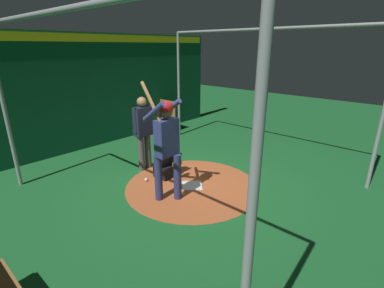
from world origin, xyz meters
TOP-DOWN VIEW (x-y plane):
  - ground_plane at (0.00, 0.00)m, footprint 25.54×25.54m
  - dirt_circle at (0.00, 0.00)m, footprint 2.81×2.81m
  - home_plate at (0.00, 0.00)m, footprint 0.59×0.59m
  - batter at (0.00, -0.70)m, footprint 0.68×0.49m
  - catcher at (-0.72, -0.05)m, footprint 0.58×0.40m
  - umpire at (-1.46, -0.08)m, footprint 0.22×0.49m
  - back_wall at (-3.97, 0.00)m, footprint 0.23×9.54m
  - cage_frame at (0.00, 0.00)m, footprint 5.65×4.95m
  - bat_rack at (-3.72, 2.63)m, footprint 1.18×0.21m
  - baseball_0 at (-0.89, -0.52)m, footprint 0.07×0.07m
  - baseball_1 at (-0.94, -0.13)m, footprint 0.07×0.07m
  - baseball_2 at (0.12, -0.44)m, footprint 0.07×0.07m

SIDE VIEW (x-z plane):
  - ground_plane at x=0.00m, z-range 0.00..0.00m
  - dirt_circle at x=0.00m, z-range 0.00..0.01m
  - home_plate at x=0.00m, z-range 0.01..0.02m
  - baseball_0 at x=-0.89m, z-range 0.01..0.08m
  - baseball_1 at x=-0.94m, z-range 0.01..0.08m
  - baseball_2 at x=0.12m, z-range 0.01..0.08m
  - catcher at x=-0.72m, z-range -0.10..0.84m
  - bat_rack at x=-3.72m, z-range -0.03..1.02m
  - umpire at x=-1.46m, z-range 0.11..1.86m
  - batter at x=0.00m, z-range 0.07..2.32m
  - back_wall at x=-3.97m, z-range 0.01..3.20m
  - cage_frame at x=0.00m, z-range 0.62..3.87m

